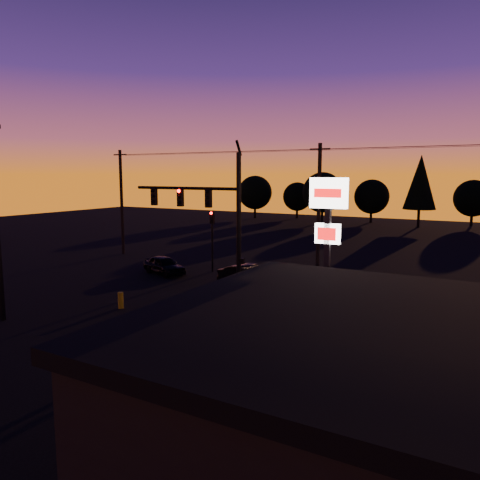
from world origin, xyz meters
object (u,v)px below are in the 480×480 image
(car_mid, at_px, (250,277))
(suv_parked, at_px, (368,363))
(traffic_signal_mast, at_px, (212,213))
(car_left, at_px, (164,265))
(bollard, at_px, (121,300))
(pylon_sign, at_px, (328,226))
(car_right, at_px, (323,282))
(secondary_signal, at_px, (212,232))

(car_mid, distance_m, suv_parked, 13.45)
(traffic_signal_mast, distance_m, car_left, 9.96)
(car_mid, bearing_deg, traffic_signal_mast, -165.48)
(car_left, height_order, car_mid, car_mid)
(bollard, relative_size, car_mid, 0.19)
(pylon_sign, distance_m, suv_parked, 5.53)
(car_right, xyz_separation_m, suv_parked, (5.36, -10.50, 0.01))
(car_left, height_order, car_right, car_right)
(traffic_signal_mast, bearing_deg, car_right, 52.32)
(secondary_signal, bearing_deg, car_right, -13.14)
(bollard, distance_m, car_mid, 8.01)
(traffic_signal_mast, relative_size, car_right, 1.81)
(bollard, xyz_separation_m, suv_parked, (13.48, -2.45, 0.27))
(bollard, bearing_deg, car_mid, 60.90)
(pylon_sign, distance_m, car_right, 9.41)
(car_right, bearing_deg, car_mid, -66.08)
(car_left, bearing_deg, secondary_signal, -27.56)
(traffic_signal_mast, xyz_separation_m, car_right, (4.15, 5.38, -4.25))
(secondary_signal, distance_m, pylon_sign, 15.75)
(secondary_signal, xyz_separation_m, suv_parked, (14.42, -12.62, -2.17))
(traffic_signal_mast, bearing_deg, secondary_signal, 123.19)
(traffic_signal_mast, distance_m, bollard, 6.57)
(secondary_signal, height_order, car_mid, secondary_signal)
(bollard, height_order, suv_parked, suv_parked)
(car_left, relative_size, car_right, 0.78)
(secondary_signal, relative_size, car_mid, 1.00)
(pylon_sign, relative_size, car_mid, 1.56)
(pylon_sign, relative_size, car_right, 1.43)
(suv_parked, bearing_deg, car_left, 122.68)
(car_mid, bearing_deg, bollard, 164.55)
(car_left, bearing_deg, bollard, -137.69)
(bollard, height_order, car_right, car_right)
(car_mid, xyz_separation_m, suv_parked, (9.58, -9.44, -0.02))
(secondary_signal, height_order, suv_parked, secondary_signal)
(bollard, bearing_deg, traffic_signal_mast, 34.06)
(car_mid, relative_size, suv_parked, 0.87)
(suv_parked, bearing_deg, secondary_signal, 112.74)
(traffic_signal_mast, height_order, car_left, traffic_signal_mast)
(secondary_signal, distance_m, bollard, 10.50)
(bollard, height_order, car_mid, car_mid)
(car_left, relative_size, suv_parked, 0.74)
(secondary_signal, height_order, car_left, secondary_signal)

